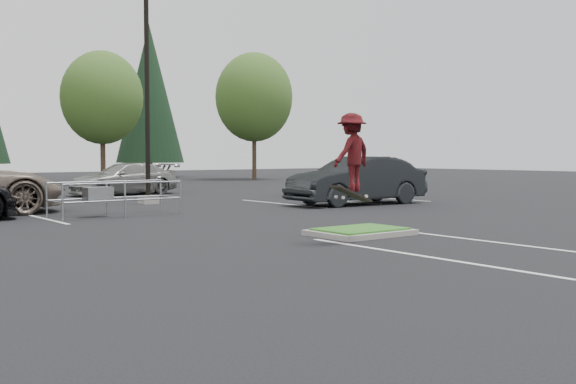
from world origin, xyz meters
TOP-DOWN VIEW (x-y plane):
  - ground at (0.00, 0.00)m, footprint 120.00×120.00m
  - grass_median at (0.00, 0.00)m, footprint 2.20×1.60m
  - stall_lines at (-1.35, 6.02)m, footprint 22.62×17.60m
  - light_pole at (0.50, 12.00)m, footprint 0.70×0.60m
  - decid_c at (5.99, 29.83)m, footprint 5.12×5.12m
  - decid_d at (17.99, 30.33)m, footprint 5.76×5.76m
  - conif_c at (14.00, 39.50)m, footprint 5.50×5.50m
  - cart_corral at (-2.93, 7.99)m, footprint 3.78×1.42m
  - skateboarder at (-1.20, -0.98)m, footprint 1.15×0.80m
  - car_r_charc at (6.50, 7.00)m, footprint 5.52×2.27m
  - car_r_black at (10.00, 11.50)m, footprint 5.51×4.00m
  - car_far_silver at (2.20, 18.00)m, footprint 5.20×2.42m

SIDE VIEW (x-z plane):
  - ground at x=0.00m, z-range 0.00..0.00m
  - stall_lines at x=-1.35m, z-range 0.00..0.01m
  - grass_median at x=0.00m, z-range 0.00..0.16m
  - cart_corral at x=-2.93m, z-range 0.14..1.20m
  - car_far_silver at x=2.20m, z-range 0.00..1.47m
  - car_r_black at x=10.00m, z-range 0.00..1.74m
  - car_r_charc at x=6.50m, z-range 0.00..1.78m
  - skateboarder at x=-1.20m, z-range 0.95..2.81m
  - light_pole at x=0.50m, z-range -0.50..9.62m
  - decid_c at x=5.99m, z-range 1.06..9.45m
  - decid_d at x=17.99m, z-range 1.20..10.63m
  - conif_c at x=14.00m, z-range 0.60..13.10m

